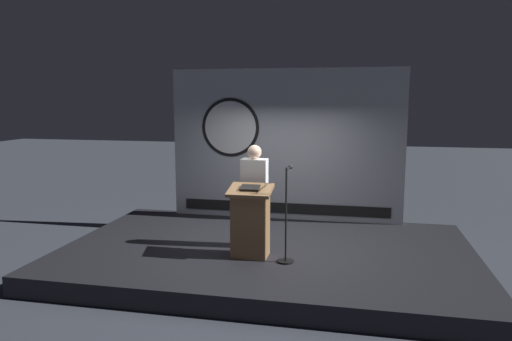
{
  "coord_description": "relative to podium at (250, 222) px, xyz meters",
  "views": [
    {
      "loc": [
        1.35,
        -7.19,
        2.65
      ],
      "look_at": [
        -0.16,
        -0.1,
        1.54
      ],
      "focal_mm": 33.46,
      "sensor_mm": 36.0,
      "label": 1
    }
  ],
  "objects": [
    {
      "name": "stage_platform",
      "position": [
        0.16,
        0.5,
        -0.68
      ],
      "size": [
        6.4,
        4.0,
        0.3
      ],
      "primitive_type": "cube",
      "color": "black",
      "rests_on": "ground"
    },
    {
      "name": "speaker_person",
      "position": [
        -0.04,
        0.48,
        0.3
      ],
      "size": [
        0.4,
        0.26,
        1.63
      ],
      "color": "black",
      "rests_on": "stage_platform"
    },
    {
      "name": "podium",
      "position": [
        0.0,
        0.0,
        0.0
      ],
      "size": [
        0.64,
        0.5,
        1.08
      ],
      "color": "olive",
      "rests_on": "stage_platform"
    },
    {
      "name": "microphone_stand",
      "position": [
        0.55,
        -0.09,
        -0.04
      ],
      "size": [
        0.24,
        0.57,
        1.38
      ],
      "color": "black",
      "rests_on": "stage_platform"
    },
    {
      "name": "ground_plane",
      "position": [
        0.16,
        0.5,
        -0.83
      ],
      "size": [
        40.0,
        40.0,
        0.0
      ],
      "primitive_type": "plane",
      "color": "#383D47"
    },
    {
      "name": "banner_display",
      "position": [
        0.13,
        2.34,
        0.91
      ],
      "size": [
        4.47,
        0.12,
        2.9
      ],
      "color": "#B2B7C1",
      "rests_on": "stage_platform"
    }
  ]
}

